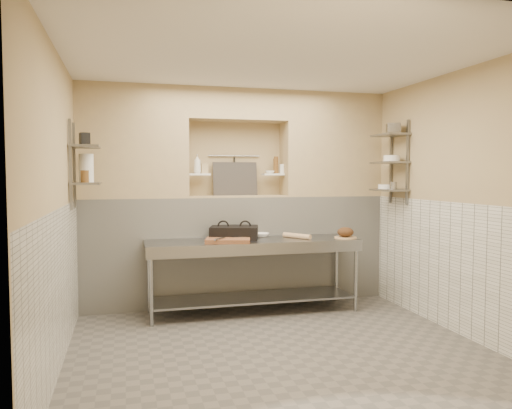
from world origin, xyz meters
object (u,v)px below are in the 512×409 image
object	(u,v)px
bowl_alcove	(270,172)
prep_table	(253,261)
cutting_board	(228,240)
jug_left	(86,168)
mixing_bowl	(261,235)
bottle_soap	(197,164)
rolling_pin	(297,236)
bread_loaf	(345,232)
panini_press	(234,233)

from	to	relation	value
bowl_alcove	prep_table	bearing A→B (deg)	-123.68
cutting_board	jug_left	world-z (taller)	jug_left
mixing_bowl	bowl_alcove	xyz separation A→B (m)	(0.20, 0.31, 0.81)
bottle_soap	bowl_alcove	xyz separation A→B (m)	(0.98, 0.02, -0.10)
cutting_board	bowl_alcove	bearing A→B (deg)	43.96
mixing_bowl	rolling_pin	bearing A→B (deg)	-32.73
bowl_alcove	cutting_board	bearing A→B (deg)	-136.04
jug_left	rolling_pin	bearing A→B (deg)	0.90
mixing_bowl	bread_loaf	size ratio (longest dim) A/B	1.01
mixing_bowl	bottle_soap	xyz separation A→B (m)	(-0.78, 0.29, 0.91)
cutting_board	bread_loaf	distance (m)	1.50
panini_press	mixing_bowl	bearing A→B (deg)	31.67
panini_press	rolling_pin	world-z (taller)	panini_press
mixing_bowl	rolling_pin	xyz separation A→B (m)	(0.39, -0.25, 0.01)
mixing_bowl	panini_press	bearing A→B (deg)	-164.92
panini_press	jug_left	xyz separation A→B (m)	(-1.71, -0.19, 0.79)
cutting_board	bread_loaf	xyz separation A→B (m)	(1.50, -0.01, 0.05)
cutting_board	bread_loaf	world-z (taller)	bread_loaf
bread_loaf	bottle_soap	world-z (taller)	bottle_soap
bread_loaf	jug_left	world-z (taller)	jug_left
rolling_pin	bottle_soap	bearing A→B (deg)	155.11
prep_table	cutting_board	world-z (taller)	cutting_board
prep_table	jug_left	world-z (taller)	jug_left
cutting_board	rolling_pin	bearing A→B (deg)	8.14
panini_press	prep_table	bearing A→B (deg)	-19.90
prep_table	rolling_pin	size ratio (longest dim) A/B	6.37
prep_table	mixing_bowl	bearing A→B (deg)	55.76
mixing_bowl	rolling_pin	size ratio (longest dim) A/B	0.50
panini_press	bowl_alcove	distance (m)	1.03
panini_press	rolling_pin	bearing A→B (deg)	5.54
bottle_soap	mixing_bowl	bearing A→B (deg)	-20.51
prep_table	jug_left	distance (m)	2.23
mixing_bowl	jug_left	distance (m)	2.27
prep_table	bottle_soap	world-z (taller)	bottle_soap
panini_press	cutting_board	size ratio (longest dim) A/B	1.30
bread_loaf	bottle_soap	bearing A→B (deg)	158.92
prep_table	bread_loaf	xyz separation A→B (m)	(1.16, -0.14, 0.33)
cutting_board	rolling_pin	xyz separation A→B (m)	(0.90, 0.13, 0.01)
cutting_board	rolling_pin	distance (m)	0.91
jug_left	bread_loaf	bearing A→B (deg)	-1.85
cutting_board	bowl_alcove	size ratio (longest dim) A/B	4.27
rolling_pin	bread_loaf	size ratio (longest dim) A/B	2.01
prep_table	cutting_board	xyz separation A→B (m)	(-0.34, -0.13, 0.28)
cutting_board	rolling_pin	size ratio (longest dim) A/B	1.27
prep_table	bread_loaf	bearing A→B (deg)	-6.73
panini_press	bread_loaf	size ratio (longest dim) A/B	3.33
prep_table	bowl_alcove	world-z (taller)	bowl_alcove
panini_press	bread_loaf	bearing A→B (deg)	4.66
prep_table	bread_loaf	size ratio (longest dim) A/B	12.83
panini_press	rolling_pin	size ratio (longest dim) A/B	1.65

